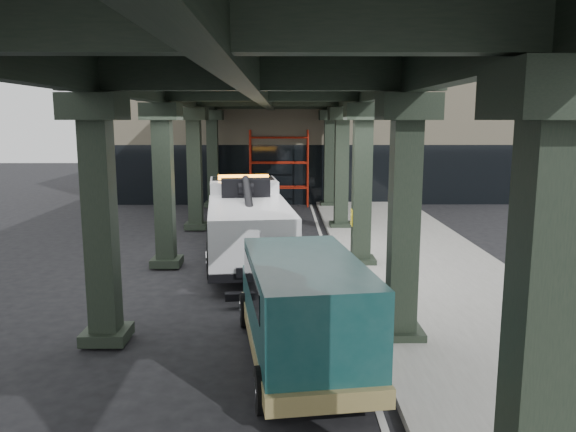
{
  "coord_description": "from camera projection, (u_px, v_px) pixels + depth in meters",
  "views": [
    {
      "loc": [
        0.2,
        -14.91,
        4.5
      ],
      "look_at": [
        0.35,
        1.43,
        1.7
      ],
      "focal_mm": 35.0,
      "sensor_mm": 36.0,
      "label": 1
    }
  ],
  "objects": [
    {
      "name": "viaduct",
      "position": [
        262.0,
        87.0,
        16.5
      ],
      "size": [
        7.4,
        32.0,
        6.4
      ],
      "color": "black",
      "rests_on": "ground"
    },
    {
      "name": "scaffolding",
      "position": [
        279.0,
        166.0,
        29.53
      ],
      "size": [
        3.08,
        0.88,
        4.0
      ],
      "color": "#B01F0E",
      "rests_on": "ground"
    },
    {
      "name": "ground",
      "position": [
        276.0,
        285.0,
        15.45
      ],
      "size": [
        90.0,
        90.0,
        0.0
      ],
      "primitive_type": "plane",
      "color": "black",
      "rests_on": "ground"
    },
    {
      "name": "sidewalk",
      "position": [
        421.0,
        264.0,
        17.45
      ],
      "size": [
        5.0,
        40.0,
        0.15
      ],
      "primitive_type": "cube",
      "color": "gray",
      "rests_on": "ground"
    },
    {
      "name": "towed_van",
      "position": [
        303.0,
        307.0,
        10.28
      ],
      "size": [
        2.64,
        5.34,
        2.08
      ],
      "rotation": [
        0.0,
        0.0,
        0.14
      ],
      "color": "#103C3C",
      "rests_on": "ground"
    },
    {
      "name": "tow_truck",
      "position": [
        247.0,
        219.0,
        18.19
      ],
      "size": [
        3.24,
        8.54,
        2.74
      ],
      "rotation": [
        0.0,
        0.0,
        0.12
      ],
      "color": "black",
      "rests_on": "ground"
    },
    {
      "name": "building",
      "position": [
        312.0,
        128.0,
        34.51
      ],
      "size": [
        22.0,
        10.0,
        8.0
      ],
      "primitive_type": "cube",
      "color": "#C6B793",
      "rests_on": "ground"
    },
    {
      "name": "lane_stripe",
      "position": [
        331.0,
        266.0,
        17.44
      ],
      "size": [
        0.12,
        38.0,
        0.01
      ],
      "primitive_type": "cube",
      "color": "silver",
      "rests_on": "ground"
    }
  ]
}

